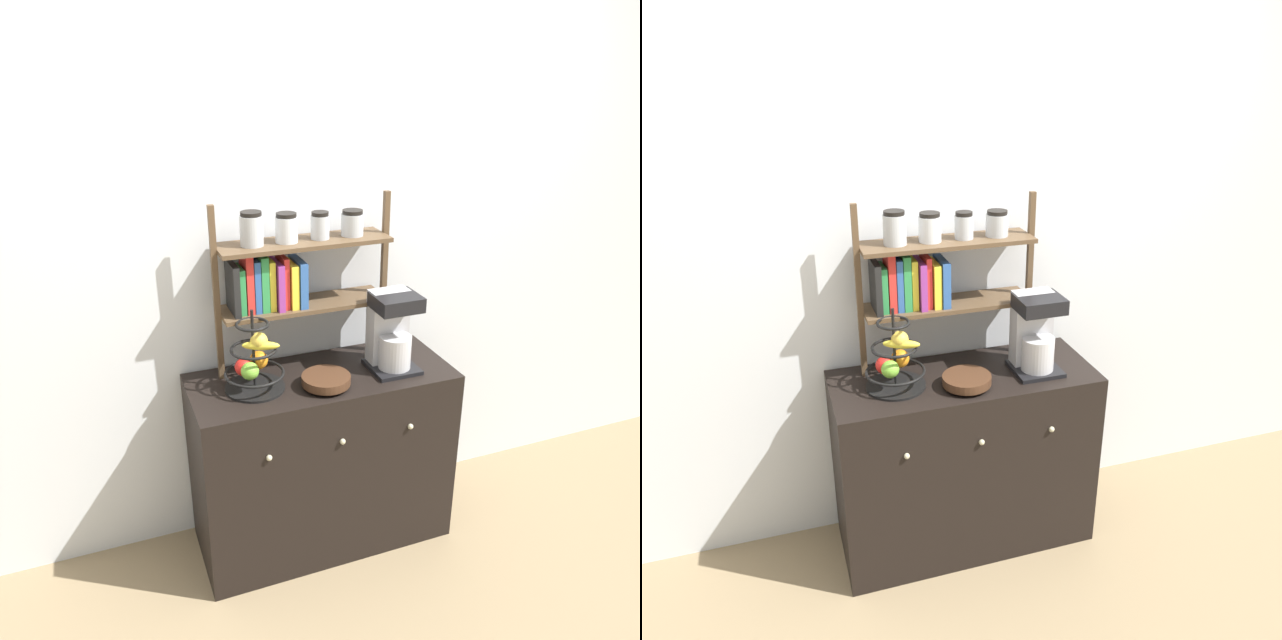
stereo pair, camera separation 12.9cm
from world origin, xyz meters
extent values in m
plane|color=#847051|center=(0.00, 0.00, 0.00)|extent=(12.00, 12.00, 0.00)
cube|color=silver|center=(0.00, 0.50, 1.30)|extent=(7.00, 0.05, 2.60)
cube|color=black|center=(0.00, 0.23, 0.42)|extent=(1.12, 0.45, 0.84)
sphere|color=#B2AD8C|center=(-0.31, -0.01, 0.66)|extent=(0.02, 0.02, 0.02)
sphere|color=#B2AD8C|center=(0.00, -0.01, 0.66)|extent=(0.02, 0.02, 0.02)
sphere|color=#B2AD8C|center=(0.31, -0.01, 0.66)|extent=(0.02, 0.02, 0.02)
cube|color=black|center=(0.30, 0.18, 0.85)|extent=(0.20, 0.21, 0.02)
cube|color=#B7B7BC|center=(0.30, 0.23, 1.02)|extent=(0.17, 0.08, 0.32)
cylinder|color=#B7B7BC|center=(0.30, 0.16, 0.93)|extent=(0.14, 0.14, 0.14)
cube|color=black|center=(0.30, 0.17, 1.15)|extent=(0.19, 0.17, 0.06)
cylinder|color=black|center=(-0.29, 0.22, 0.85)|extent=(0.25, 0.25, 0.01)
cylinder|color=black|center=(-0.29, 0.22, 1.02)|extent=(0.01, 0.01, 0.33)
torus|color=black|center=(-0.29, 0.22, 0.91)|extent=(0.24, 0.24, 0.01)
torus|color=black|center=(-0.29, 0.22, 1.02)|extent=(0.19, 0.19, 0.01)
torus|color=black|center=(-0.29, 0.22, 1.13)|extent=(0.13, 0.13, 0.01)
sphere|color=red|center=(-0.34, 0.22, 0.95)|extent=(0.07, 0.07, 0.07)
sphere|color=#6BAD33|center=(-0.32, 0.18, 0.95)|extent=(0.07, 0.07, 0.07)
sphere|color=orange|center=(-0.27, 0.25, 0.95)|extent=(0.08, 0.08, 0.08)
ellipsoid|color=yellow|center=(-0.27, 0.20, 1.04)|extent=(0.15, 0.09, 0.04)
sphere|color=gold|center=(-0.27, 0.21, 1.05)|extent=(0.07, 0.07, 0.07)
cylinder|color=#422819|center=(-0.02, 0.13, 0.85)|extent=(0.11, 0.11, 0.02)
cylinder|color=#422819|center=(-0.02, 0.13, 0.88)|extent=(0.20, 0.20, 0.04)
cube|color=brown|center=(-0.40, 0.36, 1.21)|extent=(0.02, 0.02, 0.73)
cube|color=brown|center=(0.34, 0.36, 1.21)|extent=(0.02, 0.02, 0.73)
cube|color=brown|center=(-0.03, 0.36, 1.12)|extent=(0.72, 0.20, 0.02)
cube|color=brown|center=(-0.03, 0.36, 1.39)|extent=(0.72, 0.20, 0.02)
cube|color=black|center=(-0.33, 0.36, 1.23)|extent=(0.03, 0.16, 0.21)
cube|color=#2D8C47|center=(-0.30, 0.36, 1.22)|extent=(0.02, 0.12, 0.19)
cube|color=red|center=(-0.27, 0.36, 1.25)|extent=(0.03, 0.12, 0.24)
cube|color=#2D599E|center=(-0.24, 0.36, 1.24)|extent=(0.03, 0.12, 0.22)
cube|color=#2D8C47|center=(-0.21, 0.36, 1.25)|extent=(0.03, 0.13, 0.23)
cube|color=yellow|center=(-0.18, 0.36, 1.23)|extent=(0.02, 0.12, 0.21)
cube|color=#8C338C|center=(-0.15, 0.36, 1.23)|extent=(0.03, 0.16, 0.20)
cube|color=red|center=(-0.12, 0.36, 1.24)|extent=(0.02, 0.13, 0.22)
cube|color=yellow|center=(-0.09, 0.36, 1.22)|extent=(0.03, 0.15, 0.18)
cube|color=#2D599E|center=(-0.05, 0.36, 1.23)|extent=(0.03, 0.16, 0.19)
cylinder|color=#ADB2B7|center=(-0.24, 0.36, 1.46)|extent=(0.09, 0.09, 0.12)
cylinder|color=black|center=(-0.24, 0.36, 1.53)|extent=(0.08, 0.08, 0.02)
cylinder|color=silver|center=(-0.10, 0.36, 1.45)|extent=(0.09, 0.09, 0.10)
cylinder|color=black|center=(-0.10, 0.36, 1.51)|extent=(0.08, 0.08, 0.02)
cylinder|color=#ADB2B7|center=(0.04, 0.36, 1.45)|extent=(0.08, 0.08, 0.10)
cylinder|color=black|center=(0.04, 0.36, 1.50)|extent=(0.07, 0.07, 0.02)
cylinder|color=#ADB2B7|center=(0.19, 0.36, 1.45)|extent=(0.09, 0.09, 0.09)
cylinder|color=black|center=(0.19, 0.36, 1.50)|extent=(0.08, 0.08, 0.02)
camera|label=1|loc=(-0.84, -1.95, 2.09)|focal=35.00mm
camera|label=2|loc=(-0.72, -1.99, 2.09)|focal=35.00mm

